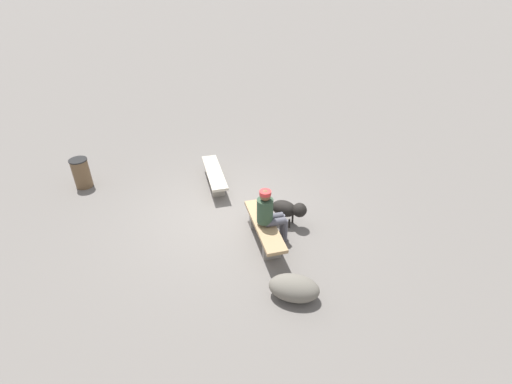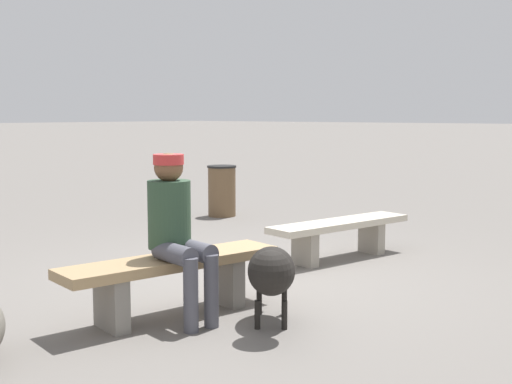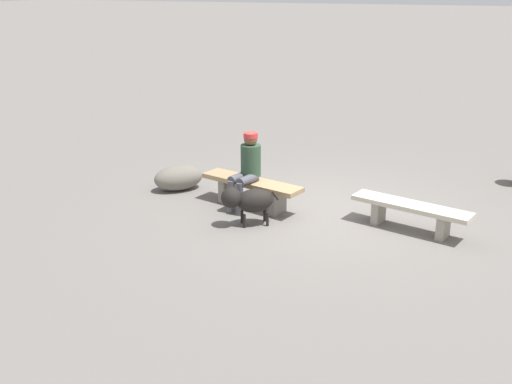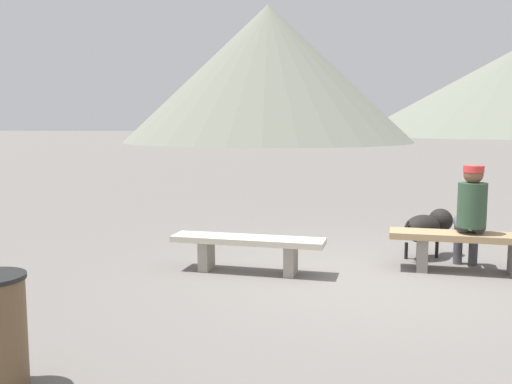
{
  "view_description": "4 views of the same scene",
  "coord_description": "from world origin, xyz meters",
  "views": [
    {
      "loc": [
        6.62,
        -2.52,
        5.15
      ],
      "look_at": [
        0.51,
        0.5,
        0.8
      ],
      "focal_mm": 26.05,
      "sensor_mm": 36.0,
      "label": 1
    },
    {
      "loc": [
        4.76,
        4.14,
        1.58
      ],
      "look_at": [
        -1.05,
        -0.66,
        0.71
      ],
      "focal_mm": 47.15,
      "sensor_mm": 36.0,
      "label": 2
    },
    {
      "loc": [
        -2.94,
        8.94,
        3.57
      ],
      "look_at": [
        0.36,
        1.98,
        0.9
      ],
      "focal_mm": 42.33,
      "sensor_mm": 36.0,
      "label": 3
    },
    {
      "loc": [
        -0.96,
        -6.42,
        1.78
      ],
      "look_at": [
        -1.36,
        1.38,
        0.82
      ],
      "focal_mm": 40.21,
      "sensor_mm": 36.0,
      "label": 4
    }
  ],
  "objects": [
    {
      "name": "dog",
      "position": [
        0.92,
        1.11,
        0.41
      ],
      "size": [
        0.79,
        0.7,
        0.63
      ],
      "rotation": [
        0.0,
        0.0,
        0.65
      ],
      "color": "black",
      "rests_on": "ground"
    },
    {
      "name": "bench_right",
      "position": [
        1.21,
        0.35,
        0.35
      ],
      "size": [
        1.87,
        0.77,
        0.47
      ],
      "rotation": [
        0.0,
        0.0,
        -0.2
      ],
      "color": "gray",
      "rests_on": "ground"
    },
    {
      "name": "bench_left",
      "position": [
        -1.4,
        0.24,
        0.32
      ],
      "size": [
        1.87,
        0.75,
        0.43
      ],
      "rotation": [
        0.0,
        0.0,
        -0.2
      ],
      "color": "gray",
      "rests_on": "ground"
    },
    {
      "name": "ground",
      "position": [
        0.0,
        0.0,
        -0.03
      ],
      "size": [
        210.0,
        210.0,
        0.06
      ],
      "primitive_type": "cube",
      "color": "slate"
    },
    {
      "name": "seated_person",
      "position": [
        1.25,
        0.44,
        0.75
      ],
      "size": [
        0.41,
        0.65,
        1.29
      ],
      "rotation": [
        0.0,
        0.0,
        -0.19
      ],
      "color": "#2D4733",
      "rests_on": "ground"
    },
    {
      "name": "trash_bin",
      "position": [
        -2.89,
        -2.87,
        0.4
      ],
      "size": [
        0.45,
        0.45,
        0.79
      ],
      "color": "brown",
      "rests_on": "ground"
    },
    {
      "name": "boulder",
      "position": [
        2.81,
        0.11,
        0.23
      ],
      "size": [
        0.99,
        1.04,
        0.45
      ],
      "primitive_type": "ellipsoid",
      "rotation": [
        0.0,
        0.0,
        4.03
      ],
      "color": "#6B665B",
      "rests_on": "ground"
    }
  ]
}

